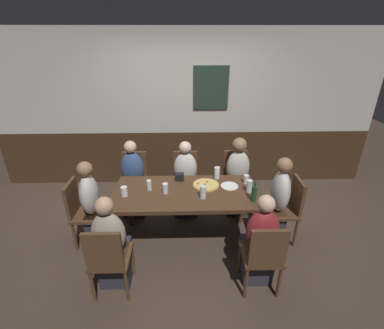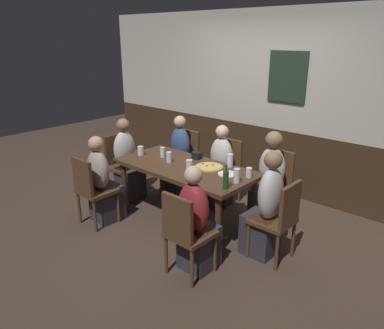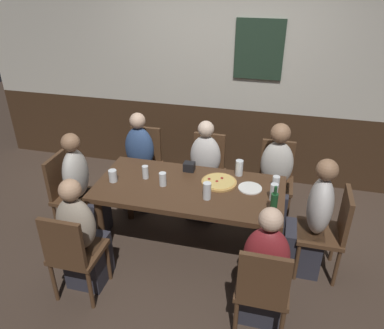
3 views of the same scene
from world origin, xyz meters
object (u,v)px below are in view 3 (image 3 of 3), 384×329
chair_head_east (329,229)px  tumbler_water (163,180)px  person_left_far (139,168)px  person_left_near (83,242)px  person_right_far (274,183)px  highball_clear (276,182)px  chair_mid_far (207,168)px  dining_table (189,194)px  beer_glass_tall (239,169)px  person_mid_far (204,177)px  person_head_west (83,194)px  chair_left_near (73,252)px  pint_glass_stout (145,173)px  beer_bottle_green (274,203)px  tumbler_short (274,193)px  chair_right_far (275,176)px  plate_white_large (250,188)px  person_right_near (264,274)px  beer_glass_half (113,177)px  pint_glass_pale (207,192)px  chair_left_far (144,160)px  chair_head_west (69,191)px  pizza (219,182)px  person_head_east (311,226)px  condiment_caddy (189,167)px  chair_right_near (263,287)px

chair_head_east → tumbler_water: size_ratio=6.68×
person_left_far → person_left_near: person_left_far is taller
person_right_far → person_left_near: size_ratio=1.05×
person_right_far → highball_clear: bearing=-88.8°
chair_mid_far → person_left_far: bearing=-168.1°
dining_table → beer_glass_tall: (0.42, 0.34, 0.15)m
person_mid_far → person_head_west: size_ratio=0.97×
chair_left_near → person_left_far: size_ratio=0.77×
person_mid_far → pint_glass_stout: size_ratio=8.55×
chair_head_east → beer_bottle_green: 0.66m
chair_left_near → tumbler_short: size_ratio=5.58×
chair_right_far → plate_white_large: (-0.22, -0.73, 0.25)m
tumbler_water → person_left_near: bearing=-129.8°
chair_mid_far → person_right_near: 1.69m
chair_left_near → beer_glass_half: chair_left_near is taller
pint_glass_stout → tumbler_short: bearing=-3.7°
chair_mid_far → pint_glass_pale: bearing=-78.3°
beer_glass_half → beer_glass_tall: 1.22m
chair_left_far → highball_clear: (1.56, -0.64, 0.29)m
person_right_near → person_left_near: bearing=-180.0°
chair_left_far → chair_head_west: size_ratio=1.00×
chair_left_near → beer_glass_half: 0.81m
chair_left_near → pizza: size_ratio=2.61×
person_head_east → tumbler_water: (-1.38, -0.03, 0.31)m
chair_head_east → person_head_west: 2.43m
pint_glass_pale → chair_head_east: bearing=7.9°
chair_left_near → beer_bottle_green: bearing=21.0°
chair_left_far → beer_glass_half: chair_left_far is taller
chair_head_west → person_left_near: bearing=-52.1°
highball_clear → beer_bottle_green: size_ratio=0.42×
person_right_far → beer_glass_half: size_ratio=9.82×
person_head_east → plate_white_large: bearing=169.7°
pint_glass_stout → condiment_caddy: bearing=33.3°
chair_head_west → person_left_near: person_left_near is taller
dining_table → highball_clear: highball_clear is taller
pint_glass_stout → person_head_east: bearing=-1.9°
person_head_east → pizza: bearing=171.2°
chair_head_east → pint_glass_pale: bearing=-172.1°
person_head_west → beer_glass_tall: bearing=12.2°
chair_right_far → chair_mid_far: size_ratio=1.00×
pizza → plate_white_large: 0.30m
chair_right_near → condiment_caddy: (-0.85, 1.13, 0.29)m
dining_table → chair_head_east: chair_head_east is taller
tumbler_water → chair_right_near: bearing=-38.1°
person_mid_far → beer_bottle_green: bearing=-49.1°
beer_glass_tall → chair_head_west: bearing=-168.9°
chair_mid_far → plate_white_large: bearing=-52.6°
chair_left_far → highball_clear: bearing=-22.3°
dining_table → person_head_east: 1.15m
chair_left_near → chair_mid_far: bearing=65.1°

